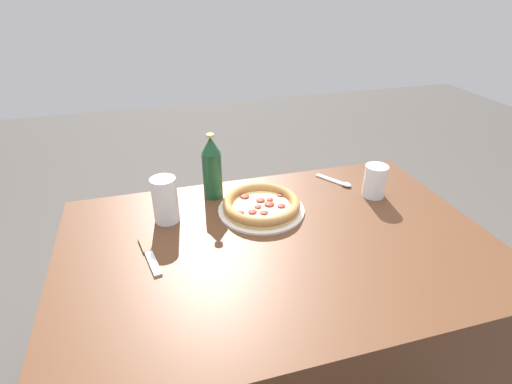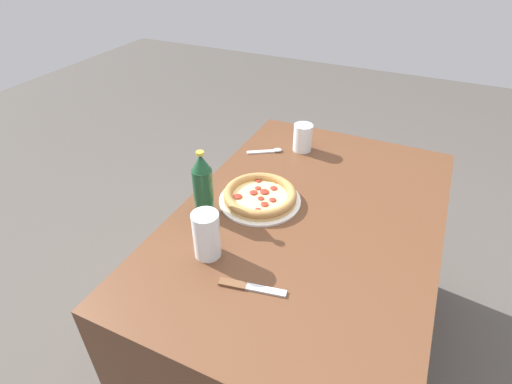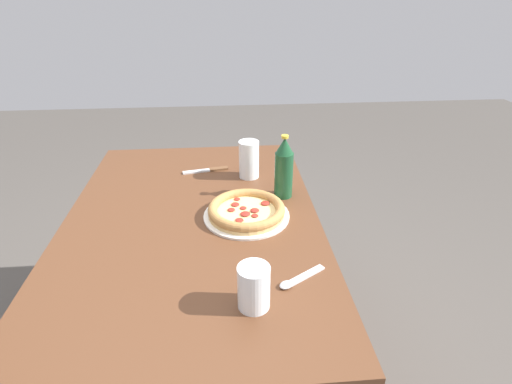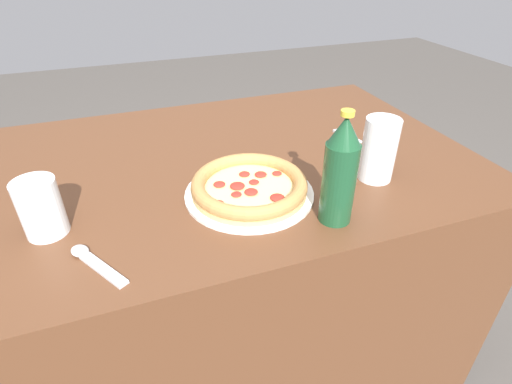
# 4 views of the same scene
# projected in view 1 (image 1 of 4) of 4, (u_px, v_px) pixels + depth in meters

# --- Properties ---
(table) EXTENTS (1.30, 0.86, 0.75)m
(table) POSITION_uv_depth(u_px,v_px,m) (276.00, 330.00, 1.39)
(table) COLOR #56331E
(table) RESTS_ON ground_plane
(pizza_pepperoni) EXTENTS (0.29, 0.29, 0.05)m
(pizza_pepperoni) POSITION_uv_depth(u_px,v_px,m) (261.00, 205.00, 1.35)
(pizza_pepperoni) COLOR silver
(pizza_pepperoni) RESTS_ON table
(glass_iced_tea) EXTENTS (0.08, 0.08, 0.12)m
(glass_iced_tea) POSITION_uv_depth(u_px,v_px,m) (375.00, 182.00, 1.43)
(glass_iced_tea) COLOR white
(glass_iced_tea) RESTS_ON table
(glass_mango_juice) EXTENTS (0.08, 0.08, 0.15)m
(glass_mango_juice) POSITION_uv_depth(u_px,v_px,m) (165.00, 202.00, 1.28)
(glass_mango_juice) COLOR white
(glass_mango_juice) RESTS_ON table
(beer_bottle) EXTENTS (0.07, 0.07, 0.24)m
(beer_bottle) POSITION_uv_depth(u_px,v_px,m) (212.00, 168.00, 1.39)
(beer_bottle) COLOR #194728
(beer_bottle) RESTS_ON table
(knife) EXTENTS (0.06, 0.20, 0.01)m
(knife) POSITION_uv_depth(u_px,v_px,m) (149.00, 254.00, 1.15)
(knife) COLOR brown
(knife) RESTS_ON table
(spoon) EXTENTS (0.10, 0.14, 0.01)m
(spoon) POSITION_uv_depth(u_px,v_px,m) (338.00, 182.00, 1.53)
(spoon) COLOR silver
(spoon) RESTS_ON table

